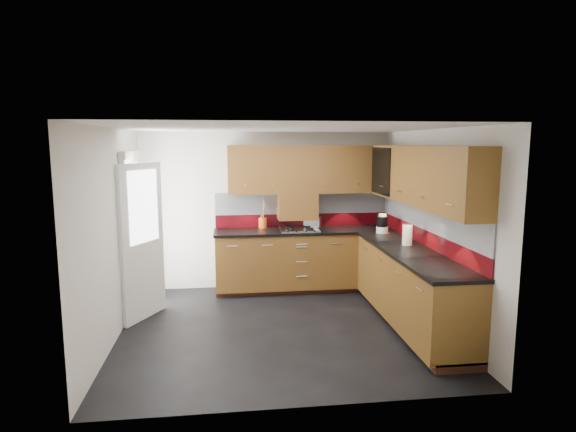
{
  "coord_description": "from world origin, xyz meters",
  "views": [
    {
      "loc": [
        -0.61,
        -5.56,
        2.22
      ],
      "look_at": [
        0.18,
        0.65,
        1.28
      ],
      "focal_mm": 30.0,
      "sensor_mm": 36.0,
      "label": 1
    }
  ],
  "objects": [
    {
      "name": "room",
      "position": [
        0.0,
        0.0,
        1.5
      ],
      "size": [
        4.0,
        3.8,
        2.64
      ],
      "color": "black"
    },
    {
      "name": "paper_towel",
      "position": [
        1.66,
        0.23,
        1.07
      ],
      "size": [
        0.15,
        0.15,
        0.26
      ],
      "primitive_type": "cylinder",
      "rotation": [
        0.0,
        0.0,
        0.17
      ],
      "color": "white",
      "rests_on": "countertop"
    },
    {
      "name": "extractor_hood",
      "position": [
        0.45,
        1.64,
        1.28
      ],
      "size": [
        0.6,
        0.33,
        0.4
      ],
      "primitive_type": "cube",
      "color": "brown",
      "rests_on": "room"
    },
    {
      "name": "upper_cabinets",
      "position": [
        1.23,
        0.78,
        1.84
      ],
      "size": [
        2.5,
        3.2,
        0.72
      ],
      "color": "brown",
      "rests_on": "room"
    },
    {
      "name": "backsplash",
      "position": [
        1.28,
        0.93,
        1.21
      ],
      "size": [
        2.7,
        3.2,
        0.54
      ],
      "color": "maroon",
      "rests_on": "countertop"
    },
    {
      "name": "gas_hob",
      "position": [
        0.45,
        1.47,
        0.95
      ],
      "size": [
        0.57,
        0.5,
        0.04
      ],
      "color": "silver",
      "rests_on": "countertop"
    },
    {
      "name": "back_door",
      "position": [
        -1.78,
        0.75,
        1.03
      ],
      "size": [
        0.42,
        1.19,
        2.04
      ],
      "color": "white",
      "rests_on": "room"
    },
    {
      "name": "food_processor",
      "position": [
        1.61,
        1.08,
        1.07
      ],
      "size": [
        0.17,
        0.17,
        0.28
      ],
      "color": "white",
      "rests_on": "countertop"
    },
    {
      "name": "glass_cabinet",
      "position": [
        1.71,
        1.07,
        1.87
      ],
      "size": [
        0.32,
        0.8,
        0.66
      ],
      "color": "black",
      "rests_on": "room"
    },
    {
      "name": "utensil_pot",
      "position": [
        -0.08,
        1.71,
        1.04
      ],
      "size": [
        0.13,
        0.13,
        0.45
      ],
      "color": "#EB5116",
      "rests_on": "countertop"
    },
    {
      "name": "countertop",
      "position": [
        1.05,
        0.7,
        0.92
      ],
      "size": [
        2.72,
        3.22,
        0.04
      ],
      "color": "black",
      "rests_on": "base_cabinets"
    },
    {
      "name": "base_cabinets",
      "position": [
        1.07,
        0.72,
        0.44
      ],
      "size": [
        2.7,
        3.2,
        0.95
      ],
      "color": "brown",
      "rests_on": "room"
    },
    {
      "name": "orange_cloth",
      "position": [
        1.63,
        1.08,
        0.95
      ],
      "size": [
        0.15,
        0.13,
        0.01
      ],
      "primitive_type": "cube",
      "rotation": [
        0.0,
        0.0,
        0.09
      ],
      "color": "#DF5518",
      "rests_on": "countertop"
    },
    {
      "name": "toaster",
      "position": [
        0.68,
        1.62,
        1.03
      ],
      "size": [
        0.29,
        0.24,
        0.18
      ],
      "color": "silver",
      "rests_on": "countertop"
    }
  ]
}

